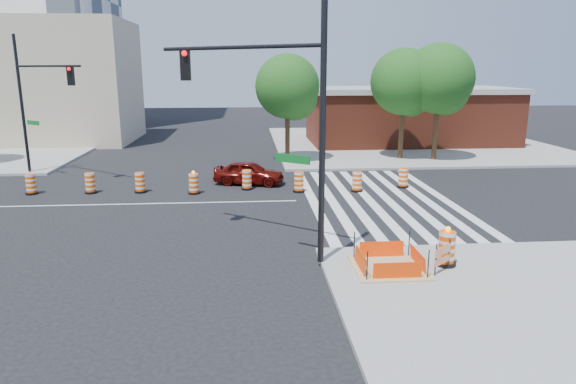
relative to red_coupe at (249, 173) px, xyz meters
name	(u,v)px	position (x,y,z in m)	size (l,w,h in m)	color
ground	(146,204)	(-4.80, -3.77, -0.64)	(120.00, 120.00, 0.00)	black
sidewalk_ne	(407,143)	(13.20, 14.23, -0.57)	(22.00, 22.00, 0.15)	gray
crosswalk_east	(378,199)	(6.15, -3.77, -0.64)	(6.75, 13.50, 0.01)	silver
lane_centerline	(146,204)	(-4.80, -3.77, -0.64)	(14.00, 0.12, 0.01)	silver
excavation_pit	(389,266)	(4.20, -12.77, -0.42)	(2.20, 2.20, 0.90)	tan
brick_storefront	(409,116)	(13.20, 14.23, 1.67)	(16.50, 8.50, 4.60)	maroon
beige_midrise	(46,82)	(-16.80, 18.23, 4.36)	(14.00, 10.00, 10.00)	#C5B296
red_coupe	(249,173)	(0.00, 0.00, 0.00)	(1.52, 3.77, 1.28)	#540A07
signal_pole_se	(273,98)	(0.76, -10.95, 4.59)	(5.24, 4.03, 8.55)	black
signal_pole_nw	(36,92)	(-11.71, 2.78, 4.17)	(4.72, 3.81, 7.85)	black
pit_drum	(446,249)	(6.03, -12.65, 0.03)	(0.64, 0.64, 1.26)	black
barricade	(443,255)	(5.70, -13.19, 0.05)	(0.68, 0.55, 0.98)	#FC5305
tree_north_c	(288,90)	(2.63, 6.35, 4.09)	(4.15, 4.15, 7.05)	#382314
tree_north_d	(404,86)	(10.37, 6.66, 4.36)	(4.38, 4.38, 7.45)	#382314
tree_north_e	(439,83)	(12.49, 6.04, 4.56)	(4.56, 4.56, 7.75)	#382314
median_drum_2	(31,185)	(-10.84, -1.40, -0.16)	(0.60, 0.60, 1.02)	black
median_drum_3	(90,184)	(-7.96, -1.42, -0.16)	(0.60, 0.60, 1.02)	black
median_drum_4	(140,183)	(-5.50, -1.47, -0.16)	(0.60, 0.60, 1.02)	black
median_drum_5	(194,184)	(-2.77, -1.97, -0.15)	(0.60, 0.60, 1.18)	black
median_drum_6	(247,180)	(-0.12, -1.22, -0.16)	(0.60, 0.60, 1.02)	black
median_drum_7	(299,183)	(2.51, -2.00, -0.16)	(0.60, 0.60, 1.02)	black
median_drum_8	(357,182)	(5.47, -2.13, -0.16)	(0.60, 0.60, 1.02)	black
median_drum_9	(403,179)	(8.09, -1.43, -0.16)	(0.60, 0.60, 1.02)	black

